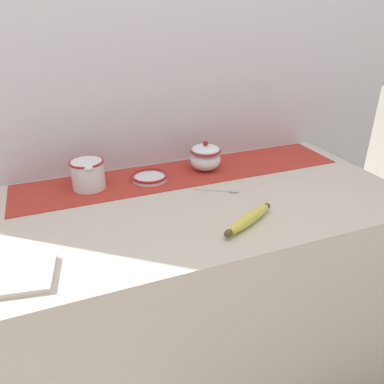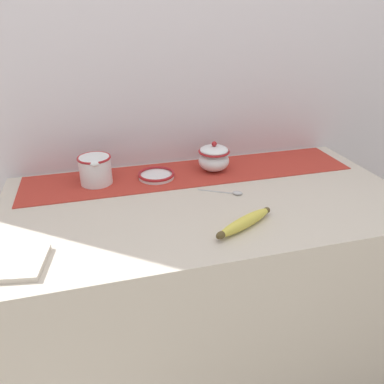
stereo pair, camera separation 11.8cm
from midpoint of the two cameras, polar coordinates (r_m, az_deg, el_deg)
The scene contains 10 objects.
ground_plane at distance 1.82m, azimuth -0.45°, elevation -25.84°, with size 12.00×12.00×0.00m, color #B2A899.
countertop at distance 1.50m, azimuth -0.51°, elevation -15.69°, with size 1.35×0.70×0.86m, color beige.
back_wall at distance 1.48m, azimuth -6.06°, elevation 17.12°, with size 2.15×0.04×2.40m, color silver.
table_runner at distance 1.43m, azimuth -3.69°, elevation 2.83°, with size 1.24×0.25×0.00m, color #B23328.
cream_pitcher at distance 1.36m, azimuth -18.02°, elevation 2.68°, with size 0.12×0.14×0.10m.
sugar_bowl at distance 1.44m, azimuth -0.29°, elevation 5.32°, with size 0.12×0.12×0.12m.
small_dish at distance 1.39m, azimuth -8.90°, elevation 2.26°, with size 0.14×0.14×0.02m.
banana at distance 1.09m, azimuth 5.59°, elevation -4.22°, with size 0.21×0.13×0.04m.
spoon at distance 1.29m, azimuth 3.30°, elevation 0.13°, with size 0.14×0.09×0.01m.
napkin_stack at distance 1.01m, azimuth -27.44°, elevation -11.35°, with size 0.14×0.14×0.01m, color silver.
Camera 1 is at (-0.45, -1.02, 1.44)m, focal length 35.00 mm.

